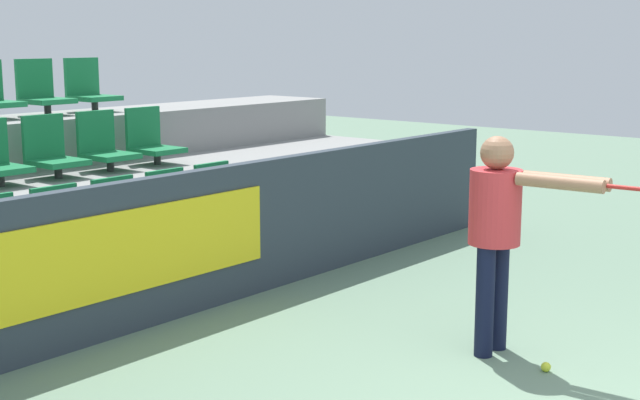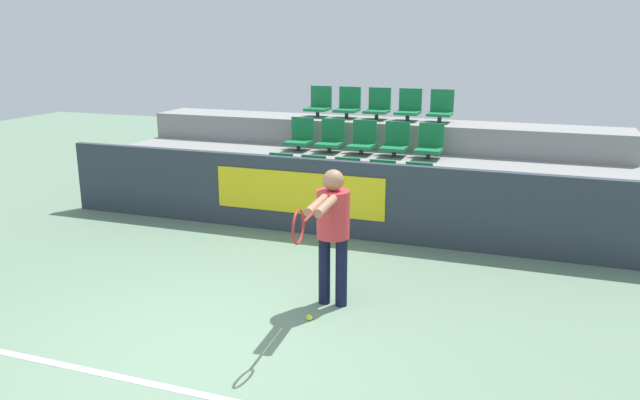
% 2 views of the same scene
% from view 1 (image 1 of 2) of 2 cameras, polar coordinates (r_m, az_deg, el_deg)
% --- Properties ---
extents(barrier_wall, '(9.04, 0.14, 1.15)m').
position_cam_1_polar(barrier_wall, '(7.13, -9.04, -2.86)').
color(barrier_wall, '#2D3842').
rests_on(barrier_wall, ground).
extents(bleacher_tier_front, '(8.64, 0.98, 0.47)m').
position_cam_1_polar(bleacher_tier_front, '(7.64, -11.75, -4.67)').
color(bleacher_tier_front, gray).
rests_on(bleacher_tier_front, ground).
extents(bleacher_tier_middle, '(8.64, 0.98, 0.95)m').
position_cam_1_polar(bleacher_tier_middle, '(8.36, -16.03, -1.90)').
color(bleacher_tier_middle, gray).
rests_on(bleacher_tier_middle, ground).
extents(bleacher_tier_back, '(8.64, 0.98, 1.42)m').
position_cam_1_polar(bleacher_tier_back, '(9.14, -19.59, 0.43)').
color(bleacher_tier_back, gray).
rests_on(bleacher_tier_back, ground).
extents(stadium_chair_1, '(0.41, 0.45, 0.56)m').
position_cam_1_polar(stadium_chair_1, '(7.31, -16.02, -1.80)').
color(stadium_chair_1, '#333333').
rests_on(stadium_chair_1, bleacher_tier_front).
extents(stadium_chair_2, '(0.41, 0.45, 0.56)m').
position_cam_1_polar(stadium_chair_2, '(7.64, -12.50, -1.13)').
color(stadium_chair_2, '#333333').
rests_on(stadium_chair_2, bleacher_tier_front).
extents(stadium_chair_3, '(0.41, 0.45, 0.56)m').
position_cam_1_polar(stadium_chair_3, '(7.99, -9.27, -0.51)').
color(stadium_chair_3, '#333333').
rests_on(stadium_chair_3, bleacher_tier_front).
extents(stadium_chair_4, '(0.41, 0.45, 0.56)m').
position_cam_1_polar(stadium_chair_4, '(8.37, -6.33, 0.06)').
color(stadium_chair_4, '#333333').
rests_on(stadium_chair_4, bleacher_tier_front).
extents(stadium_chair_7, '(0.41, 0.45, 0.56)m').
position_cam_1_polar(stadium_chair_7, '(8.35, -16.77, 2.94)').
color(stadium_chair_7, '#333333').
rests_on(stadium_chair_7, bleacher_tier_middle).
extents(stadium_chair_8, '(0.41, 0.45, 0.56)m').
position_cam_1_polar(stadium_chair_8, '(8.68, -13.64, 3.35)').
color(stadium_chair_8, '#333333').
rests_on(stadium_chair_8, bleacher_tier_middle).
extents(stadium_chair_9, '(0.41, 0.45, 0.56)m').
position_cam_1_polar(stadium_chair_9, '(9.03, -10.74, 3.72)').
color(stadium_chair_9, '#333333').
rests_on(stadium_chair_9, bleacher_tier_middle).
extents(stadium_chair_13, '(0.41, 0.45, 0.56)m').
position_cam_1_polar(stadium_chair_13, '(9.44, -17.36, 6.60)').
color(stadium_chair_13, '#333333').
rests_on(stadium_chair_13, bleacher_tier_back).
extents(stadium_chair_14, '(0.41, 0.45, 0.56)m').
position_cam_1_polar(stadium_chair_14, '(9.76, -14.54, 6.85)').
color(stadium_chair_14, '#333333').
rests_on(stadium_chair_14, bleacher_tier_back).
extents(tennis_player, '(0.36, 1.55, 1.53)m').
position_cam_1_polar(tennis_player, '(6.22, 11.67, -1.28)').
color(tennis_player, black).
rests_on(tennis_player, ground).
extents(tennis_ball, '(0.07, 0.07, 0.07)m').
position_cam_1_polar(tennis_ball, '(6.21, 14.26, -10.32)').
color(tennis_ball, '#CCDB33').
rests_on(tennis_ball, ground).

